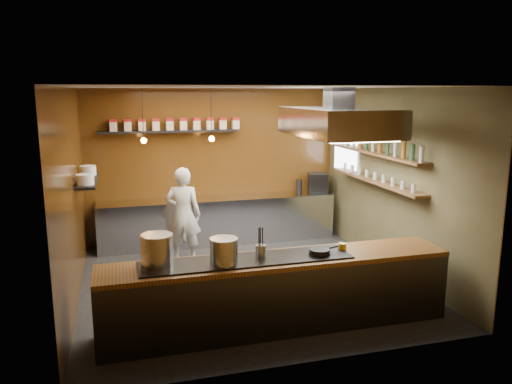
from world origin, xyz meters
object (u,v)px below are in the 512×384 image
object	(u,v)px
stockpot_large	(157,250)
chef	(183,215)
extractor_hood	(338,122)
stockpot_small	(224,251)
espresso_machine	(318,183)

from	to	relation	value
stockpot_large	chef	bearing A→B (deg)	76.67
extractor_hood	stockpot_large	distance (m)	3.28
stockpot_small	chef	size ratio (longest dim) A/B	0.20
stockpot_small	espresso_machine	size ratio (longest dim) A/B	0.87
espresso_machine	extractor_hood	bearing A→B (deg)	-89.82
stockpot_small	espresso_machine	bearing A→B (deg)	54.35
extractor_hood	stockpot_small	distance (m)	2.77
stockpot_large	extractor_hood	bearing A→B (deg)	21.97
extractor_hood	espresso_machine	xyz separation A→B (m)	(0.80, 2.62, -1.41)
stockpot_large	stockpot_small	world-z (taller)	stockpot_large
stockpot_large	chef	distance (m)	2.86
stockpot_large	espresso_machine	bearing A→B (deg)	46.32
extractor_hood	chef	size ratio (longest dim) A/B	1.20
stockpot_large	espresso_machine	xyz separation A→B (m)	(3.56, 3.73, -0.03)
extractor_hood	espresso_machine	size ratio (longest dim) A/B	5.20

